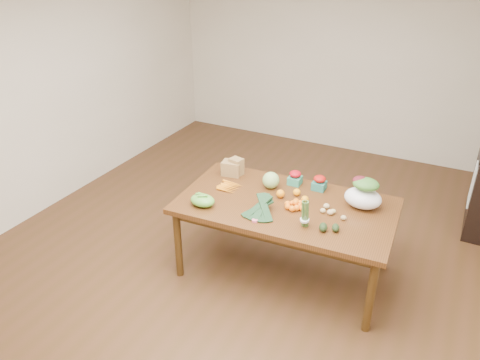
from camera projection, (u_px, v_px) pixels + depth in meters
The scene contains 24 objects.
floor at pixel (248, 247), 4.88m from camera, with size 6.00×6.00×0.00m, color #4E301B.
room_walls at pixel (249, 126), 4.26m from camera, with size 5.02×6.02×2.70m.
dining_table at pixel (284, 238), 4.37m from camera, with size 1.92×1.07×0.75m, color #532C13.
dish_towel at pixel (472, 185), 4.94m from camera, with size 0.02×0.28×0.45m, color white.
paper_bag at pixel (232, 167), 4.67m from camera, with size 0.25×0.21×0.18m, color #9E8046, non-canonical shape.
cabbage at pixel (271, 180), 4.43m from camera, with size 0.16×0.16×0.16m, color #9CB96B.
strawberry_basket_a at pixel (295, 179), 4.51m from camera, with size 0.12×0.12×0.11m, color #B60C20, non-canonical shape.
strawberry_basket_b at pixel (319, 184), 4.41m from camera, with size 0.12×0.12×0.11m, color #B3190B, non-canonical shape.
orange_a at pixel (280, 194), 4.28m from camera, with size 0.08×0.08×0.08m, color orange.
orange_b at pixel (297, 192), 4.31m from camera, with size 0.07×0.07×0.07m, color #FEA10F.
orange_c at pixel (305, 199), 4.19m from camera, with size 0.07×0.07×0.07m, color #FFA70F.
mandarin_cluster at pixel (295, 204), 4.11m from camera, with size 0.18×0.18×0.09m, color orange, non-canonical shape.
carrots at pixel (230, 187), 4.45m from camera, with size 0.22×0.22×0.03m, color orange, non-canonical shape.
snap_pea_bag at pixel (203, 200), 4.14m from camera, with size 0.23×0.17×0.10m, color #68B03B.
kale_bunch at pixel (259, 208), 3.97m from camera, with size 0.32×0.40×0.16m, color black, non-canonical shape.
asparagus_bundle at pixel (305, 214), 3.80m from camera, with size 0.08×0.08×0.25m, color #5A873E, non-canonical shape.
potato_a at pixel (323, 211), 4.04m from camera, with size 0.05×0.04×0.04m, color #D5BE7A.
potato_b at pixel (330, 212), 4.01m from camera, with size 0.06×0.05×0.05m, color tan.
potato_c at pixel (333, 211), 4.04m from camera, with size 0.05×0.04×0.04m, color tan.
potato_d at pixel (326, 206), 4.11m from camera, with size 0.06×0.05×0.05m, color tan.
potato_e at pixel (344, 218), 3.94m from camera, with size 0.05×0.04×0.04m, color tan.
avocado_a at pixel (323, 227), 3.79m from camera, with size 0.07×0.10×0.07m, color black.
avocado_b at pixel (336, 228), 3.79m from camera, with size 0.06×0.09×0.06m, color black.
salad_bag at pixel (363, 195), 4.08m from camera, with size 0.33×0.25×0.25m, color white, non-canonical shape.
Camera 1 is at (1.74, -3.61, 2.87)m, focal length 35.00 mm.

